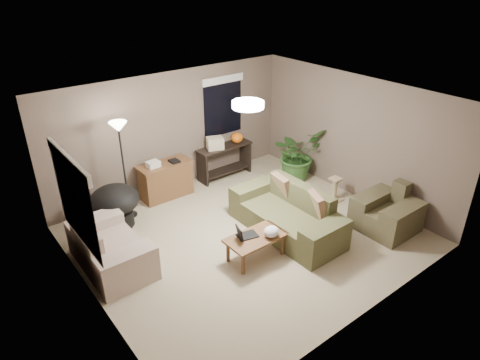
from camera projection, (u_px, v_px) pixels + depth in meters
room_shell at (247, 174)px, 7.14m from camera, size 5.50×5.50×5.50m
main_sofa at (288, 217)px, 7.72m from camera, size 0.95×2.20×0.85m
throw_pillows at (299, 196)px, 7.70m from camera, size 0.39×1.39×0.47m
loveseat at (109, 251)px, 6.82m from camera, size 0.90×1.60×0.85m
armchair at (387, 214)px, 7.80m from camera, size 0.95×1.00×0.85m
coffee_table at (256, 240)px, 6.98m from camera, size 1.00×0.55×0.42m
laptop at (244, 234)px, 6.90m from camera, size 0.41×0.30×0.24m
plastic_bag at (271, 232)px, 6.92m from camera, size 0.32×0.30×0.18m
desk at (166, 180)px, 8.84m from camera, size 1.10×0.50×0.75m
desk_papers at (158, 164)px, 8.56m from camera, size 0.67×0.27×0.12m
console_table at (225, 159)px, 9.65m from camera, size 1.30×0.40×0.75m
pumpkin at (237, 138)px, 9.64m from camera, size 0.35×0.35×0.23m
cardboard_box at (215, 143)px, 9.31m from camera, size 0.42×0.37×0.26m
papasan_chair at (115, 203)px, 7.81m from camera, size 1.01×1.01×0.80m
floor_lamp at (120, 139)px, 7.61m from camera, size 0.32×0.32×1.91m
ceiling_fixture at (248, 105)px, 6.59m from camera, size 0.50×0.50×0.10m
houseplant at (297, 160)px, 9.54m from camera, size 1.08×1.20×0.93m
cat_scratching_post at (334, 191)px, 8.77m from camera, size 0.32×0.32×0.50m
window_left at (72, 186)px, 5.61m from camera, size 0.05×1.56×1.33m
window_back at (223, 96)px, 9.34m from camera, size 1.06×0.05×1.33m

